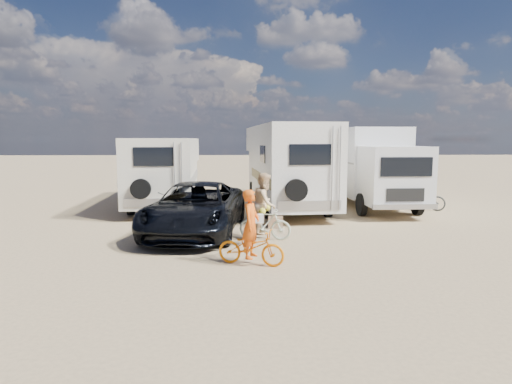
{
  "coord_description": "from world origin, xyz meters",
  "views": [
    {
      "loc": [
        -1.62,
        -11.92,
        3.01
      ],
      "look_at": [
        -1.21,
        1.81,
        1.3
      ],
      "focal_mm": 29.7,
      "sensor_mm": 36.0,
      "label": 1
    }
  ],
  "objects_px": {
    "crate": "(275,222)",
    "rider_woman": "(265,209)",
    "rv_left": "(167,172)",
    "bike_parked": "(422,199)",
    "box_truck": "(372,168)",
    "dark_suv": "(196,208)",
    "rider_man": "(251,231)",
    "bike_woman": "(265,224)",
    "rv_main": "(285,167)",
    "bike_man": "(251,247)",
    "cooler": "(208,218)"
  },
  "relations": [
    {
      "from": "box_truck",
      "to": "dark_suv",
      "type": "bearing_deg",
      "value": -146.3
    },
    {
      "from": "rider_woman",
      "to": "crate",
      "type": "height_order",
      "value": "rider_woman"
    },
    {
      "from": "box_truck",
      "to": "bike_woman",
      "type": "height_order",
      "value": "box_truck"
    },
    {
      "from": "dark_suv",
      "to": "bike_woman",
      "type": "distance_m",
      "value": 2.41
    },
    {
      "from": "rv_left",
      "to": "rider_man",
      "type": "bearing_deg",
      "value": -72.4
    },
    {
      "from": "rider_man",
      "to": "rider_woman",
      "type": "relative_size",
      "value": 0.9
    },
    {
      "from": "rider_man",
      "to": "rider_woman",
      "type": "distance_m",
      "value": 2.64
    },
    {
      "from": "bike_man",
      "to": "crate",
      "type": "height_order",
      "value": "bike_man"
    },
    {
      "from": "bike_man",
      "to": "bike_woman",
      "type": "relative_size",
      "value": 1.04
    },
    {
      "from": "rv_main",
      "to": "crate",
      "type": "distance_m",
      "value": 4.92
    },
    {
      "from": "rv_main",
      "to": "cooler",
      "type": "distance_m",
      "value": 5.32
    },
    {
      "from": "bike_parked",
      "to": "crate",
      "type": "xyz_separation_m",
      "value": [
        -6.54,
        -3.42,
        -0.3
      ]
    },
    {
      "from": "bike_man",
      "to": "rider_woman",
      "type": "height_order",
      "value": "rider_woman"
    },
    {
      "from": "rv_left",
      "to": "dark_suv",
      "type": "bearing_deg",
      "value": -75.11
    },
    {
      "from": "dark_suv",
      "to": "box_truck",
      "type": "bearing_deg",
      "value": 40.91
    },
    {
      "from": "rider_man",
      "to": "crate",
      "type": "height_order",
      "value": "rider_man"
    },
    {
      "from": "rv_left",
      "to": "bike_parked",
      "type": "height_order",
      "value": "rv_left"
    },
    {
      "from": "dark_suv",
      "to": "bike_woman",
      "type": "xyz_separation_m",
      "value": [
        2.17,
        -0.97,
        -0.33
      ]
    },
    {
      "from": "bike_woman",
      "to": "cooler",
      "type": "relative_size",
      "value": 2.94
    },
    {
      "from": "bike_parked",
      "to": "rider_man",
      "type": "bearing_deg",
      "value": 163.14
    },
    {
      "from": "box_truck",
      "to": "cooler",
      "type": "distance_m",
      "value": 8.13
    },
    {
      "from": "rv_left",
      "to": "crate",
      "type": "height_order",
      "value": "rv_left"
    },
    {
      "from": "dark_suv",
      "to": "bike_parked",
      "type": "distance_m",
      "value": 10.09
    },
    {
      "from": "bike_man",
      "to": "bike_woman",
      "type": "distance_m",
      "value": 2.64
    },
    {
      "from": "rv_main",
      "to": "rider_man",
      "type": "bearing_deg",
      "value": -105.64
    },
    {
      "from": "bike_parked",
      "to": "box_truck",
      "type": "bearing_deg",
      "value": 89.75
    },
    {
      "from": "bike_man",
      "to": "rider_woman",
      "type": "xyz_separation_m",
      "value": [
        0.46,
        2.6,
        0.49
      ]
    },
    {
      "from": "rv_left",
      "to": "bike_man",
      "type": "height_order",
      "value": "rv_left"
    },
    {
      "from": "crate",
      "to": "rv_left",
      "type": "bearing_deg",
      "value": 132.5
    },
    {
      "from": "bike_parked",
      "to": "bike_woman",
      "type": "bearing_deg",
      "value": 153.44
    },
    {
      "from": "cooler",
      "to": "crate",
      "type": "xyz_separation_m",
      "value": [
        2.36,
        -0.59,
        -0.02
      ]
    },
    {
      "from": "rv_left",
      "to": "bike_man",
      "type": "distance_m",
      "value": 10.1
    },
    {
      "from": "crate",
      "to": "rider_woman",
      "type": "bearing_deg",
      "value": -104.4
    },
    {
      "from": "rv_main",
      "to": "box_truck",
      "type": "relative_size",
      "value": 1.25
    },
    {
      "from": "dark_suv",
      "to": "cooler",
      "type": "bearing_deg",
      "value": 84.78
    },
    {
      "from": "rv_main",
      "to": "box_truck",
      "type": "xyz_separation_m",
      "value": [
        3.87,
        -0.19,
        -0.04
      ]
    },
    {
      "from": "bike_man",
      "to": "crate",
      "type": "relative_size",
      "value": 3.35
    },
    {
      "from": "bike_man",
      "to": "rider_woman",
      "type": "bearing_deg",
      "value": 8.73
    },
    {
      "from": "rider_woman",
      "to": "crate",
      "type": "bearing_deg",
      "value": 0.65
    },
    {
      "from": "rv_main",
      "to": "cooler",
      "type": "relative_size",
      "value": 16.88
    },
    {
      "from": "rv_left",
      "to": "box_truck",
      "type": "height_order",
      "value": "box_truck"
    },
    {
      "from": "dark_suv",
      "to": "crate",
      "type": "distance_m",
      "value": 2.81
    },
    {
      "from": "dark_suv",
      "to": "rider_man",
      "type": "relative_size",
      "value": 3.54
    },
    {
      "from": "rv_left",
      "to": "bike_parked",
      "type": "distance_m",
      "value": 11.28
    },
    {
      "from": "bike_man",
      "to": "rider_woman",
      "type": "distance_m",
      "value": 2.69
    },
    {
      "from": "cooler",
      "to": "bike_man",
      "type": "bearing_deg",
      "value": -94.73
    },
    {
      "from": "bike_woman",
      "to": "bike_parked",
      "type": "height_order",
      "value": "bike_parked"
    },
    {
      "from": "rv_left",
      "to": "cooler",
      "type": "relative_size",
      "value": 14.78
    },
    {
      "from": "crate",
      "to": "bike_man",
      "type": "bearing_deg",
      "value": -101.85
    },
    {
      "from": "rv_left",
      "to": "rv_main",
      "type": "bearing_deg",
      "value": -8.22
    }
  ]
}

